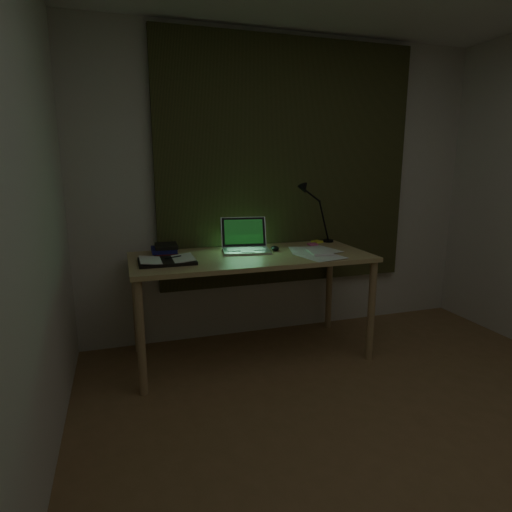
% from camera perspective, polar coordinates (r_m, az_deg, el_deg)
% --- Properties ---
extents(floor, '(3.50, 4.00, 0.00)m').
position_cam_1_polar(floor, '(2.47, 22.76, -25.40)').
color(floor, brown).
rests_on(floor, ground).
extents(wall_back, '(3.50, 0.00, 2.50)m').
position_cam_1_polar(wall_back, '(3.71, 4.02, 8.84)').
color(wall_back, silver).
rests_on(wall_back, ground).
extents(curtain, '(2.20, 0.06, 2.00)m').
position_cam_1_polar(curtain, '(3.66, 4.30, 11.93)').
color(curtain, '#2E3118').
rests_on(curtain, wall_back).
extents(desk, '(1.76, 0.77, 0.80)m').
position_cam_1_polar(desk, '(3.29, -0.64, -6.70)').
color(desk, tan).
rests_on(desk, floor).
extents(laptop, '(0.42, 0.45, 0.26)m').
position_cam_1_polar(laptop, '(3.26, -1.30, 2.75)').
color(laptop, silver).
rests_on(laptop, desk).
extents(open_textbook, '(0.38, 0.27, 0.03)m').
position_cam_1_polar(open_textbook, '(2.99, -11.79, -0.59)').
color(open_textbook, white).
rests_on(open_textbook, desk).
extents(book_stack, '(0.18, 0.22, 0.09)m').
position_cam_1_polar(book_stack, '(3.24, -12.02, 0.88)').
color(book_stack, white).
rests_on(book_stack, desk).
extents(loose_papers, '(0.36, 0.38, 0.02)m').
position_cam_1_polar(loose_papers, '(3.25, 7.51, 0.48)').
color(loose_papers, white).
rests_on(loose_papers, desk).
extents(mouse, '(0.08, 0.11, 0.04)m').
position_cam_1_polar(mouse, '(3.32, 2.53, 1.01)').
color(mouse, black).
rests_on(mouse, desk).
extents(sticky_yellow, '(0.10, 0.10, 0.02)m').
position_cam_1_polar(sticky_yellow, '(3.71, 8.15, 1.91)').
color(sticky_yellow, yellow).
rests_on(sticky_yellow, desk).
extents(sticky_pink, '(0.07, 0.07, 0.01)m').
position_cam_1_polar(sticky_pink, '(3.58, 7.55, 1.56)').
color(sticky_pink, pink).
rests_on(sticky_pink, desk).
extents(desk_lamp, '(0.36, 0.31, 0.48)m').
position_cam_1_polar(desk_lamp, '(3.72, 9.72, 5.55)').
color(desk_lamp, black).
rests_on(desk_lamp, desk).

